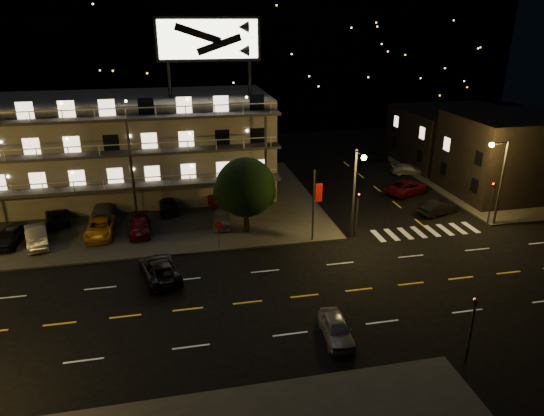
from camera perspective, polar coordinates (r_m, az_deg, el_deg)
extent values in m
plane|color=black|center=(33.79, 0.52, -10.68)|extent=(140.00, 140.00, 0.00)
cube|color=#353533|center=(51.75, -19.78, -0.04)|extent=(44.00, 24.00, 0.15)
cube|color=#353533|center=(62.64, 24.11, 3.01)|extent=(16.00, 24.00, 0.15)
cube|color=gray|center=(53.64, -15.70, 6.73)|extent=(28.00, 12.00, 10.00)
cube|color=gray|center=(52.61, -16.29, 12.25)|extent=(28.00, 12.00, 0.50)
cube|color=#353533|center=(47.55, -15.88, 2.50)|extent=(28.00, 1.80, 0.25)
cube|color=#353533|center=(46.64, -16.28, 6.22)|extent=(28.00, 1.80, 0.25)
cube|color=#353533|center=(45.95, -16.70, 10.06)|extent=(28.00, 1.80, 0.25)
cylinder|color=black|center=(50.22, -11.98, 14.54)|extent=(0.36, 0.36, 3.50)
cylinder|color=black|center=(50.88, -2.64, 15.05)|extent=(0.36, 0.36, 3.50)
cube|color=black|center=(50.10, -7.50, 19.10)|extent=(10.20, 0.50, 4.20)
cube|color=#E7E8C5|center=(49.80, -7.47, 19.09)|extent=(9.60, 0.06, 3.60)
cube|color=black|center=(58.52, 26.93, 5.62)|extent=(14.00, 10.00, 8.50)
cube|color=black|center=(68.14, 20.75, 7.89)|extent=(14.00, 12.00, 7.00)
cube|color=black|center=(98.27, -8.66, 17.86)|extent=(120.00, 20.00, 24.00)
cylinder|color=#2D2D30|center=(41.50, 9.59, 1.51)|extent=(0.20, 0.20, 8.00)
cylinder|color=#2D2D30|center=(39.65, 10.34, 6.28)|extent=(0.12, 1.80, 0.12)
sphere|color=#FFB93F|center=(38.97, 10.77, 5.83)|extent=(0.44, 0.44, 0.44)
cylinder|color=#2D2D30|center=(48.25, 25.32, 2.56)|extent=(0.20, 0.20, 8.00)
cylinder|color=#2D2D30|center=(46.81, 25.26, 6.90)|extent=(1.80, 0.12, 0.12)
sphere|color=#FFB93F|center=(46.36, 24.44, 6.78)|extent=(0.44, 0.44, 0.44)
cylinder|color=#2D2D30|center=(42.64, 9.94, -1.13)|extent=(0.14, 0.14, 3.60)
imported|color=black|center=(41.81, 10.14, 1.78)|extent=(0.20, 0.16, 1.00)
sphere|color=#FF0C0C|center=(41.74, 10.19, 1.59)|extent=(0.14, 0.14, 0.14)
cylinder|color=#2D2D30|center=(29.49, 22.25, -13.67)|extent=(0.14, 0.14, 3.60)
imported|color=black|center=(28.29, 22.91, -9.84)|extent=(0.20, 0.16, 1.00)
sphere|color=#FF0C0C|center=(28.42, 22.75, -9.89)|extent=(0.14, 0.14, 0.14)
cylinder|color=#2D2D30|center=(48.80, 24.30, 0.17)|extent=(0.14, 0.14, 3.60)
imported|color=black|center=(48.08, 24.72, 2.72)|extent=(0.16, 0.20, 1.00)
sphere|color=#FF0C0C|center=(48.04, 24.59, 2.60)|extent=(0.14, 0.14, 0.14)
cylinder|color=#2D2D30|center=(40.77, 4.88, 0.17)|extent=(0.16, 0.16, 6.40)
cube|color=red|center=(40.47, 5.54, 1.80)|extent=(0.60, 0.04, 1.60)
cylinder|color=#2D2D30|center=(40.36, -6.28, -3.36)|extent=(0.08, 0.08, 2.20)
cylinder|color=red|center=(39.88, -6.33, -2.02)|extent=(0.91, 0.04, 0.91)
cylinder|color=black|center=(42.91, -3.04, -1.32)|extent=(0.50, 0.50, 2.40)
sphere|color=black|center=(41.84, -3.12, 2.46)|extent=(5.19, 5.19, 5.19)
sphere|color=black|center=(42.26, -4.79, 1.75)|extent=(3.20, 3.20, 3.20)
sphere|color=black|center=(41.77, -1.53, 1.87)|extent=(3.00, 3.00, 3.00)
imported|color=black|center=(46.26, -28.43, -2.91)|extent=(2.32, 4.60, 1.50)
imported|color=#929398|center=(45.12, -25.97, -3.03)|extent=(2.78, 4.87, 1.52)
imported|color=#ECA316|center=(44.93, -19.56, -2.22)|extent=(2.39, 5.07, 1.40)
imported|color=#570C17|center=(44.34, -15.26, -2.10)|extent=(1.88, 4.47, 1.29)
imported|color=#929398|center=(44.57, -5.94, -1.28)|extent=(1.92, 3.95, 1.30)
imported|color=black|center=(49.15, -23.92, -0.92)|extent=(3.01, 4.81, 1.24)
imported|color=#929398|center=(48.66, -19.21, -0.29)|extent=(2.18, 5.14, 1.48)
imported|color=black|center=(48.53, -12.14, 0.42)|extent=(2.19, 4.59, 1.51)
imported|color=#570C17|center=(48.69, -6.32, 0.86)|extent=(3.12, 4.88, 1.52)
imported|color=black|center=(49.92, 19.01, 0.05)|extent=(4.51, 2.64, 1.41)
imported|color=#570C17|center=(54.84, 15.71, 2.39)|extent=(5.95, 4.49, 1.50)
imported|color=#929398|center=(61.74, 15.77, 4.39)|extent=(4.60, 2.80, 1.25)
imported|color=black|center=(66.47, 12.00, 5.94)|extent=(3.70, 1.56, 1.25)
imported|color=#929398|center=(30.09, 7.56, -13.89)|extent=(1.87, 4.03, 1.34)
imported|color=black|center=(36.84, -13.08, -7.02)|extent=(3.53, 5.76, 1.49)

